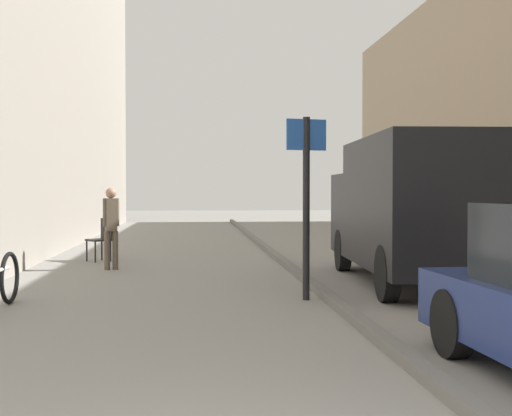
{
  "coord_description": "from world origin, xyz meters",
  "views": [
    {
      "loc": [
        -0.32,
        -2.94,
        1.56
      ],
      "look_at": [
        1.15,
        13.51,
        1.15
      ],
      "focal_mm": 49.39,
      "sensor_mm": 36.0,
      "label": 1
    }
  ],
  "objects_px": {
    "pedestrian_main_foreground": "(111,222)",
    "delivery_van": "(413,207)",
    "cafe_chair_near_window": "(102,236)",
    "street_sign_post": "(306,191)"
  },
  "relations": [
    {
      "from": "pedestrian_main_foreground",
      "to": "cafe_chair_near_window",
      "type": "xyz_separation_m",
      "value": [
        -0.4,
        1.74,
        -0.39
      ]
    },
    {
      "from": "pedestrian_main_foreground",
      "to": "cafe_chair_near_window",
      "type": "relative_size",
      "value": 1.72
    },
    {
      "from": "pedestrian_main_foreground",
      "to": "delivery_van",
      "type": "bearing_deg",
      "value": -44.28
    },
    {
      "from": "pedestrian_main_foreground",
      "to": "delivery_van",
      "type": "height_order",
      "value": "delivery_van"
    },
    {
      "from": "delivery_van",
      "to": "cafe_chair_near_window",
      "type": "height_order",
      "value": "delivery_van"
    },
    {
      "from": "delivery_van",
      "to": "street_sign_post",
      "type": "xyz_separation_m",
      "value": [
        -2.05,
        -1.54,
        0.26
      ]
    },
    {
      "from": "pedestrian_main_foreground",
      "to": "street_sign_post",
      "type": "xyz_separation_m",
      "value": [
        3.21,
        -4.1,
        0.61
      ]
    },
    {
      "from": "delivery_van",
      "to": "cafe_chair_near_window",
      "type": "distance_m",
      "value": 7.14
    },
    {
      "from": "delivery_van",
      "to": "street_sign_post",
      "type": "relative_size",
      "value": 2.13
    },
    {
      "from": "delivery_van",
      "to": "pedestrian_main_foreground",
      "type": "bearing_deg",
      "value": 156.84
    }
  ]
}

